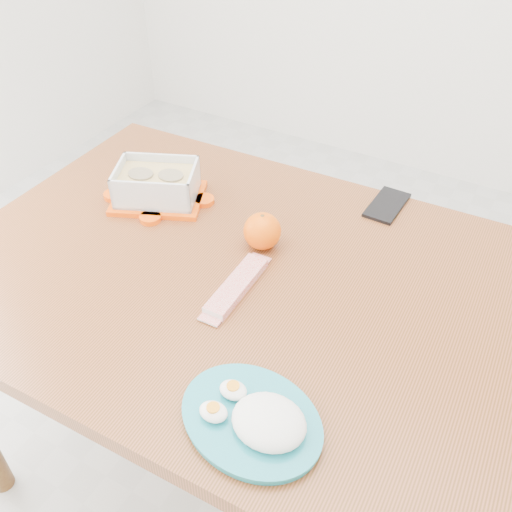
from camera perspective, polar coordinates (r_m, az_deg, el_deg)
The scene contains 7 objects.
ground at distance 1.89m, azimuth 0.23°, elevation -16.00°, with size 3.50×3.50×0.00m, color #B7B7B2.
dining_table at distance 1.27m, azimuth -0.00°, elevation -5.04°, with size 1.38×0.94×0.75m.
food_container at distance 1.44m, azimuth -9.88°, elevation 7.06°, with size 0.27×0.24×0.09m.
orange_fruit at distance 1.27m, azimuth 0.63°, elevation 2.51°, with size 0.08×0.08×0.08m, color #FF6E05.
rice_plate at distance 0.95m, azimuth 0.06°, elevation -15.91°, with size 0.29×0.29×0.07m.
candy_bar at distance 1.18m, azimuth -1.95°, elevation -2.98°, with size 0.19×0.05×0.02m, color red.
smartphone at distance 1.45m, azimuth 12.97°, elevation 4.99°, with size 0.07×0.15×0.01m, color black.
Camera 1 is at (0.52, -0.93, 1.56)m, focal length 40.00 mm.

